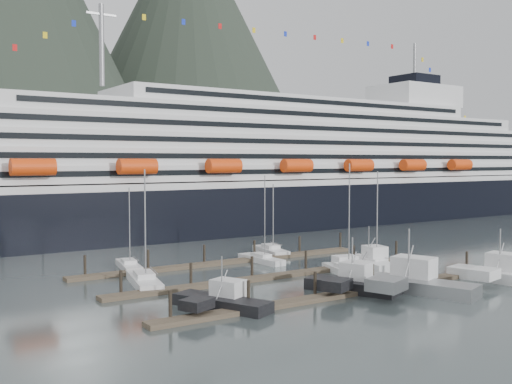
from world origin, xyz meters
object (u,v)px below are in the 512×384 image
Objects in this scene: cruise_ship at (268,176)px; sailboat_f at (271,251)px; sailboat_e at (129,266)px; sailboat_h at (372,265)px; trawler_a at (221,301)px; trawler_d at (499,275)px; trawler_c at (408,283)px; sailboat_g at (261,260)px; trawler_e at (368,262)px; sailboat_b at (144,282)px; sailboat_d at (345,272)px; trawler_b at (352,284)px.

cruise_ship is 43.87m from sailboat_f.
cruise_ship is at bearing -43.08° from sailboat_e.
sailboat_h is (29.37, -19.07, 0.04)m from sailboat_e.
trawler_d reaches higher than trawler_a.
sailboat_h is at bearing -47.83° from trawler_c.
trawler_a is at bearing -128.43° from cruise_ship.
sailboat_g is at bearing -95.86° from sailboat_e.
sailboat_g is (-5.92, -5.86, -0.01)m from sailboat_f.
trawler_c is (22.78, -4.99, 0.19)m from trawler_a.
sailboat_g reaches higher than trawler_e.
cruise_ship reaches higher than sailboat_b.
trawler_c is at bearing -116.64° from sailboat_b.
sailboat_d is at bearing -97.11° from trawler_a.
sailboat_d is at bearing -175.05° from sailboat_f.
trawler_a is at bearing 58.49° from trawler_c.
sailboat_e is at bearing 55.36° from sailboat_h.
trawler_c is at bearing -144.58° from trawler_b.
sailboat_d reaches higher than trawler_d.
sailboat_b is 1.09× the size of sailboat_g.
trawler_d is at bearing -151.75° from sailboat_f.
sailboat_b is 1.24× the size of sailboat_e.
sailboat_b is at bearing 89.03° from trawler_e.
sailboat_e is 24.92m from sailboat_f.
sailboat_d reaches higher than sailboat_f.
sailboat_f is 0.93× the size of trawler_d.
sailboat_g reaches higher than trawler_d.
trawler_b is 20.74m from trawler_d.
sailboat_d is 15.19m from sailboat_g.
sailboat_h is at bearing -156.30° from sailboat_f.
sailboat_e is 0.84× the size of sailboat_h.
sailboat_e is at bearing 100.56° from sailboat_f.
trawler_b is at bearing 158.26° from sailboat_d.
trawler_d is 1.22× the size of trawler_e.
sailboat_d is (-25.85, -55.49, -11.61)m from cruise_ship.
sailboat_g is 26.70m from trawler_c.
cruise_ship is at bearing -8.99° from trawler_e.
sailboat_e reaches higher than sailboat_f.
sailboat_d reaches higher than sailboat_e.
sailboat_f is 0.89× the size of sailboat_g.
cruise_ship is at bearing -22.98° from trawler_d.
sailboat_d reaches higher than trawler_b.
sailboat_b is 45.20m from trawler_d.
sailboat_h is 31.19m from trawler_a.
sailboat_b is at bearing -137.75° from cruise_ship.
sailboat_b reaches higher than sailboat_e.
sailboat_d reaches higher than trawler_a.
sailboat_g reaches higher than trawler_b.
sailboat_h is at bearing -129.82° from trawler_e.
trawler_d is at bearing -131.18° from trawler_b.
trawler_d is (36.79, -7.65, 0.13)m from trawler_a.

